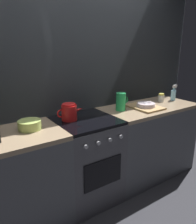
% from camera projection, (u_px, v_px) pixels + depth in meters
% --- Properties ---
extents(ground_plane, '(8.00, 8.00, 0.00)m').
position_uv_depth(ground_plane, '(87.00, 196.00, 2.44)').
color(ground_plane, '#2D2D33').
extents(back_wall, '(3.60, 0.05, 2.40)m').
position_uv_depth(back_wall, '(70.00, 85.00, 2.35)').
color(back_wall, gray).
rests_on(back_wall, ground_plane).
extents(stove_unit, '(0.60, 0.63, 0.90)m').
position_uv_depth(stove_unit, '(86.00, 160.00, 2.31)').
color(stove_unit, '#4C4C51').
rests_on(stove_unit, ground_plane).
extents(counter_right, '(1.20, 0.60, 0.90)m').
position_uv_depth(counter_right, '(147.00, 140.00, 2.80)').
color(counter_right, '#515459').
rests_on(counter_right, ground_plane).
extents(kettle, '(0.28, 0.15, 0.17)m').
position_uv_depth(kettle, '(69.00, 112.00, 2.14)').
color(kettle, red).
rests_on(kettle, stove_unit).
extents(mixing_bowl, '(0.20, 0.20, 0.08)m').
position_uv_depth(mixing_bowl, '(30.00, 125.00, 1.91)').
color(mixing_bowl, '#B7D166').
rests_on(mixing_bowl, counter_left).
extents(pitcher, '(0.16, 0.11, 0.20)m').
position_uv_depth(pitcher, '(121.00, 102.00, 2.45)').
color(pitcher, green).
rests_on(pitcher, counter_right).
extents(dish_pile, '(0.30, 0.40, 0.07)m').
position_uv_depth(dish_pile, '(145.00, 106.00, 2.57)').
color(dish_pile, tan).
rests_on(dish_pile, counter_right).
extents(spice_jar, '(0.08, 0.08, 0.10)m').
position_uv_depth(spice_jar, '(161.00, 98.00, 2.86)').
color(spice_jar, silver).
rests_on(spice_jar, counter_right).
extents(spray_bottle, '(0.08, 0.06, 0.20)m').
position_uv_depth(spray_bottle, '(173.00, 94.00, 2.92)').
color(spray_bottle, '#8CCCE5').
rests_on(spray_bottle, counter_right).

